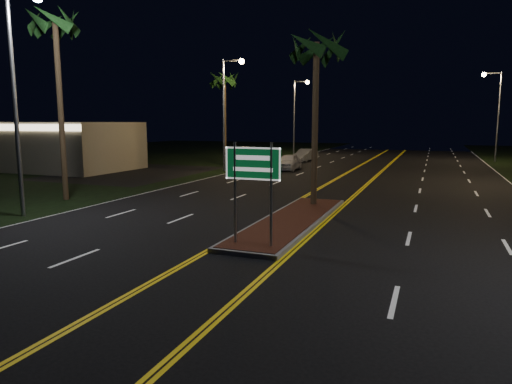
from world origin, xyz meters
The scene contains 14 objects.
ground centered at (0.00, 0.00, 0.00)m, with size 120.00×120.00×0.00m, color black.
grass_left centered at (-30.00, 25.00, 0.00)m, with size 40.00×110.00×0.01m, color black.
median_island centered at (0.00, 7.00, 0.08)m, with size 2.25×10.25×0.17m.
highway_sign centered at (0.00, 2.80, 2.40)m, with size 1.80×0.08×3.20m.
commercial_building centered at (-26.00, 19.99, 2.00)m, with size 15.00×8.12×4.00m.
streetlight_left_near centered at (-10.61, 4.00, 5.66)m, with size 1.91×0.44×9.00m.
streetlight_left_mid centered at (-10.61, 24.00, 5.66)m, with size 1.91×0.44×9.00m.
streetlight_left_far centered at (-10.61, 44.00, 5.66)m, with size 1.91×0.44×9.00m.
streetlight_right_far centered at (10.61, 42.00, 5.66)m, with size 1.91×0.44×9.00m.
palm_median centered at (0.00, 10.50, 7.28)m, with size 2.40×2.40×8.30m.
palm_left_near centered at (-12.50, 8.00, 8.68)m, with size 2.40×2.40×9.80m.
palm_left_far centered at (-12.80, 28.00, 7.75)m, with size 2.40×2.40×8.80m.
car_near centered at (-6.24, 26.57, 0.80)m, with size 2.05×4.79×1.60m, color silver.
car_far centered at (-7.34, 36.06, 0.74)m, with size 1.89×4.42×1.47m, color silver.
Camera 1 is at (5.15, -10.12, 3.92)m, focal length 32.00 mm.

